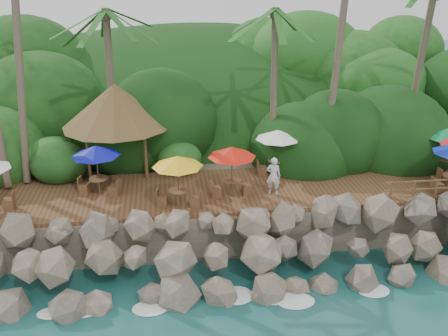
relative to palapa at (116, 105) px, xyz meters
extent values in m
plane|color=#19514F|center=(5.11, -9.25, -5.79)|extent=(140.00, 140.00, 0.00)
cube|color=gray|center=(5.11, 6.75, -4.74)|extent=(32.00, 25.20, 2.10)
ellipsoid|color=#143811|center=(5.11, 14.25, -5.79)|extent=(44.80, 28.00, 15.40)
cube|color=brown|center=(5.11, -3.25, -3.59)|extent=(26.00, 5.00, 0.20)
ellipsoid|color=white|center=(-3.89, -8.95, -5.76)|extent=(1.20, 0.80, 0.06)
ellipsoid|color=white|center=(-0.89, -8.95, -5.76)|extent=(1.20, 0.80, 0.06)
ellipsoid|color=white|center=(2.11, -8.95, -5.76)|extent=(1.20, 0.80, 0.06)
ellipsoid|color=white|center=(5.11, -8.95, -5.76)|extent=(1.20, 0.80, 0.06)
ellipsoid|color=white|center=(8.11, -8.95, -5.76)|extent=(1.20, 0.80, 0.06)
ellipsoid|color=white|center=(11.11, -8.95, -5.76)|extent=(1.20, 0.80, 0.06)
cylinder|color=brown|center=(-4.20, -0.48, 2.59)|extent=(1.10, 2.11, 12.09)
cylinder|color=brown|center=(-0.19, 0.31, 0.56)|extent=(0.66, 1.32, 8.10)
ellipsoid|color=#23601E|center=(-0.19, 0.31, 4.62)|extent=(6.00, 6.00, 2.40)
cylinder|color=brown|center=(8.09, -0.31, 0.54)|extent=(0.71, 0.75, 8.08)
ellipsoid|color=#23601E|center=(8.09, -0.31, 4.58)|extent=(6.00, 6.00, 2.40)
cylinder|color=brown|center=(11.13, -0.89, 2.18)|extent=(1.31, 1.45, 11.31)
cylinder|color=brown|center=(16.02, -0.02, 1.48)|extent=(0.63, 1.73, 9.91)
cylinder|color=brown|center=(-1.40, -1.40, -2.29)|extent=(0.16, 0.16, 2.40)
cylinder|color=brown|center=(1.40, -1.40, -2.29)|extent=(0.16, 0.16, 2.40)
cylinder|color=brown|center=(-1.40, 1.40, -2.29)|extent=(0.16, 0.16, 2.40)
cylinder|color=brown|center=(1.40, 1.40, -2.29)|extent=(0.16, 0.16, 2.40)
cone|color=brown|center=(0.00, 0.00, 0.01)|extent=(5.53, 5.53, 2.20)
cube|color=brown|center=(15.11, -4.95, -3.25)|extent=(0.50, 0.50, 0.49)
cube|color=brown|center=(15.99, -3.91, -3.25)|extent=(0.46, 0.46, 0.49)
cylinder|color=brown|center=(5.38, -4.00, -3.10)|extent=(0.09, 0.09, 0.79)
cylinder|color=brown|center=(5.38, -4.00, -2.69)|extent=(0.89, 0.89, 0.05)
cylinder|color=brown|center=(5.38, -4.00, -2.32)|extent=(0.05, 0.05, 2.34)
cone|color=red|center=(5.38, -4.00, -1.31)|extent=(2.24, 2.24, 0.48)
cube|color=brown|center=(4.64, -4.05, -3.25)|extent=(0.47, 0.47, 0.49)
cube|color=brown|center=(6.13, -3.96, -3.25)|extent=(0.47, 0.47, 0.49)
cylinder|color=brown|center=(-0.79, -3.05, -3.10)|extent=(0.09, 0.09, 0.79)
cylinder|color=brown|center=(-0.79, -3.05, -2.69)|extent=(0.89, 0.89, 0.05)
cylinder|color=brown|center=(-0.79, -3.05, -2.32)|extent=(0.05, 0.05, 2.34)
cone|color=#0C11A1|center=(-0.79, -3.05, -1.31)|extent=(2.24, 2.24, 0.48)
cube|color=brown|center=(-1.50, -2.83, -3.25)|extent=(0.56, 0.56, 0.49)
cube|color=brown|center=(-0.08, -3.28, -3.25)|extent=(0.56, 0.56, 0.49)
cylinder|color=brown|center=(2.88, -4.85, -3.10)|extent=(0.09, 0.09, 0.79)
cylinder|color=brown|center=(2.88, -4.85, -2.69)|extent=(0.89, 0.89, 0.05)
cylinder|color=brown|center=(2.88, -4.85, -2.32)|extent=(0.05, 0.05, 2.34)
cone|color=yellow|center=(2.88, -4.85, -1.31)|extent=(2.24, 2.24, 0.48)
cube|color=brown|center=(2.15, -4.68, -3.25)|extent=(0.54, 0.54, 0.49)
cube|color=brown|center=(3.60, -5.02, -3.25)|extent=(0.54, 0.54, 0.49)
cylinder|color=brown|center=(16.65, -2.64, -3.10)|extent=(0.09, 0.09, 0.79)
cylinder|color=brown|center=(16.65, -2.64, -2.69)|extent=(0.89, 0.89, 0.05)
cylinder|color=brown|center=(16.65, -2.64, -2.32)|extent=(0.05, 0.05, 2.34)
cone|color=#0D763F|center=(16.65, -2.64, -1.31)|extent=(2.24, 2.24, 0.48)
cube|color=brown|center=(15.97, -2.33, -3.25)|extent=(0.59, 0.59, 0.49)
cube|color=brown|center=(-4.61, -4.12, -3.25)|extent=(0.46, 0.46, 0.49)
cylinder|color=brown|center=(8.01, -1.81, -3.10)|extent=(0.09, 0.09, 0.79)
cylinder|color=brown|center=(8.01, -1.81, -2.69)|extent=(0.89, 0.89, 0.05)
cylinder|color=brown|center=(8.01, -1.81, -2.32)|extent=(0.05, 0.05, 2.34)
cone|color=white|center=(8.01, -1.81, -1.31)|extent=(2.24, 2.24, 0.48)
cube|color=brown|center=(7.27, -1.79, -3.25)|extent=(0.46, 0.46, 0.49)
cube|color=brown|center=(8.76, -1.84, -3.25)|extent=(0.46, 0.46, 0.49)
cylinder|color=brown|center=(12.46, -5.60, -2.99)|extent=(0.10, 0.10, 1.00)
cylinder|color=brown|center=(13.56, -5.60, -2.99)|extent=(0.10, 0.10, 1.00)
cylinder|color=brown|center=(14.66, -5.60, -2.99)|extent=(0.10, 0.10, 1.00)
cube|color=brown|center=(15.21, -5.60, -2.94)|extent=(6.10, 0.06, 0.06)
imported|color=silver|center=(7.34, -4.09, -2.57)|extent=(0.79, 0.65, 1.84)
camera|label=1|loc=(2.33, -24.86, 6.51)|focal=39.70mm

